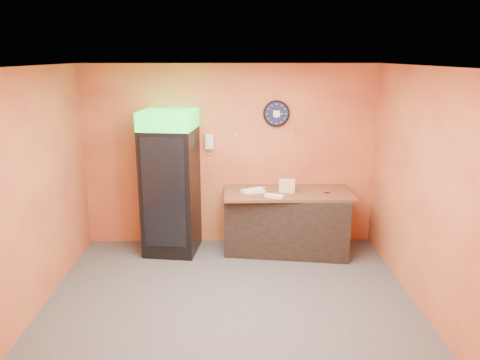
{
  "coord_description": "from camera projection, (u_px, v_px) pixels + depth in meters",
  "views": [
    {
      "loc": [
        0.02,
        -5.08,
        2.92
      ],
      "look_at": [
        0.13,
        0.6,
        1.39
      ],
      "focal_mm": 35.0,
      "sensor_mm": 36.0,
      "label": 1
    }
  ],
  "objects": [
    {
      "name": "floor",
      "position": [
        230.0,
        304.0,
        5.66
      ],
      "size": [
        4.5,
        4.5,
        0.0
      ],
      "primitive_type": "plane",
      "color": "#47474C",
      "rests_on": "ground"
    },
    {
      "name": "wrapped_sandwich_left",
      "position": [
        255.0,
        191.0,
        6.9
      ],
      "size": [
        0.31,
        0.18,
        0.04
      ],
      "primitive_type": "cube",
      "rotation": [
        0.0,
        0.0,
        0.26
      ],
      "color": "white",
      "rests_on": "butcher_paper"
    },
    {
      "name": "ceiling",
      "position": [
        229.0,
        66.0,
        4.94
      ],
      "size": [
        4.5,
        4.0,
        0.02
      ],
      "primitive_type": "cube",
      "color": "white",
      "rests_on": "back_wall"
    },
    {
      "name": "right_wall",
      "position": [
        426.0,
        192.0,
        5.34
      ],
      "size": [
        0.02,
        4.0,
        2.8
      ],
      "primitive_type": "cube",
      "color": "orange",
      "rests_on": "floor"
    },
    {
      "name": "beverage_cooler",
      "position": [
        171.0,
        185.0,
        6.92
      ],
      "size": [
        0.85,
        0.85,
        2.15
      ],
      "rotation": [
        0.0,
        0.0,
        -0.13
      ],
      "color": "black",
      "rests_on": "floor"
    },
    {
      "name": "butcher_paper",
      "position": [
        288.0,
        193.0,
        6.98
      ],
      "size": [
        1.9,
        0.87,
        0.04
      ],
      "primitive_type": "cube",
      "rotation": [
        0.0,
        0.0,
        0.0
      ],
      "color": "brown",
      "rests_on": "prep_counter"
    },
    {
      "name": "wall_phone",
      "position": [
        209.0,
        142.0,
        7.11
      ],
      "size": [
        0.12,
        0.11,
        0.22
      ],
      "color": "white",
      "rests_on": "back_wall"
    },
    {
      "name": "left_wall",
      "position": [
        30.0,
        194.0,
        5.26
      ],
      "size": [
        0.02,
        4.0,
        2.8
      ],
      "primitive_type": "cube",
      "color": "orange",
      "rests_on": "floor"
    },
    {
      "name": "kitchen_tool",
      "position": [
        268.0,
        186.0,
        7.14
      ],
      "size": [
        0.06,
        0.06,
        0.06
      ],
      "primitive_type": "cylinder",
      "color": "silver",
      "rests_on": "butcher_paper"
    },
    {
      "name": "back_wall",
      "position": [
        230.0,
        156.0,
        7.23
      ],
      "size": [
        4.5,
        0.02,
        2.8
      ],
      "primitive_type": "cube",
      "color": "orange",
      "rests_on": "floor"
    },
    {
      "name": "prep_counter",
      "position": [
        287.0,
        222.0,
        7.1
      ],
      "size": [
        1.91,
        1.07,
        0.91
      ],
      "primitive_type": "cube",
      "rotation": [
        0.0,
        0.0,
        -0.15
      ],
      "color": "black",
      "rests_on": "floor"
    },
    {
      "name": "wrapped_sandwich_right",
      "position": [
        251.0,
        190.0,
        6.94
      ],
      "size": [
        0.33,
        0.25,
        0.04
      ],
      "primitive_type": "cube",
      "rotation": [
        0.0,
        0.0,
        0.49
      ],
      "color": "white",
      "rests_on": "butcher_paper"
    },
    {
      "name": "wall_clock",
      "position": [
        276.0,
        114.0,
        7.04
      ],
      "size": [
        0.4,
        0.06,
        0.4
      ],
      "color": "black",
      "rests_on": "back_wall"
    },
    {
      "name": "wrapped_sandwich_mid",
      "position": [
        274.0,
        196.0,
        6.68
      ],
      "size": [
        0.29,
        0.2,
        0.04
      ],
      "primitive_type": "cube",
      "rotation": [
        0.0,
        0.0,
        -0.41
      ],
      "color": "white",
      "rests_on": "butcher_paper"
    },
    {
      "name": "sub_roll_stack",
      "position": [
        287.0,
        186.0,
        6.9
      ],
      "size": [
        0.24,
        0.1,
        0.2
      ],
      "rotation": [
        0.0,
        0.0,
        -0.09
      ],
      "color": "beige",
      "rests_on": "butcher_paper"
    }
  ]
}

